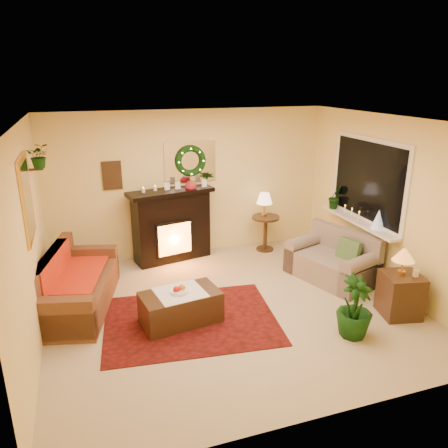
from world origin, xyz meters
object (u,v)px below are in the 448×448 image
object	(u,v)px
sofa	(77,279)
side_table_round	(265,234)
fireplace	(172,230)
end_table_square	(400,297)
loveseat	(332,255)
coffee_table	(181,308)

from	to	relation	value
sofa	side_table_round	world-z (taller)	sofa
fireplace	side_table_round	distance (m)	1.77
fireplace	end_table_square	bearing A→B (deg)	-60.39
sofa	side_table_round	xyz separation A→B (m)	(3.37, 1.16, -0.11)
loveseat	fireplace	bearing A→B (deg)	125.44
fireplace	end_table_square	xyz separation A→B (m)	(2.54, -2.91, -0.28)
loveseat	sofa	bearing A→B (deg)	156.54
fireplace	end_table_square	size ratio (longest dim) A/B	2.20
loveseat	coffee_table	xyz separation A→B (m)	(-2.59, -0.51, -0.21)
side_table_round	end_table_square	size ratio (longest dim) A/B	1.10
loveseat	side_table_round	distance (m)	1.58
sofa	end_table_square	size ratio (longest dim) A/B	3.14
coffee_table	side_table_round	bearing A→B (deg)	35.24
fireplace	side_table_round	world-z (taller)	fireplace
side_table_round	coffee_table	world-z (taller)	side_table_round
sofa	fireplace	size ratio (longest dim) A/B	1.43
end_table_square	coffee_table	world-z (taller)	end_table_square
end_table_square	fireplace	bearing A→B (deg)	131.08
loveseat	end_table_square	size ratio (longest dim) A/B	2.27
loveseat	coffee_table	distance (m)	2.65
sofa	side_table_round	distance (m)	3.56
sofa	fireplace	distance (m)	2.08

